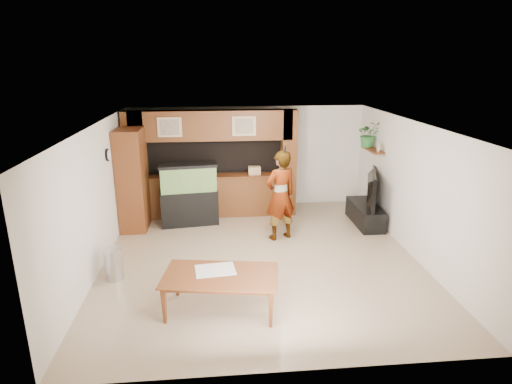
{
  "coord_description": "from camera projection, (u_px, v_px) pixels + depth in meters",
  "views": [
    {
      "loc": [
        -0.81,
        -7.62,
        3.71
      ],
      "look_at": [
        -0.03,
        0.6,
        1.16
      ],
      "focal_mm": 30.0,
      "sensor_mm": 36.0,
      "label": 1
    }
  ],
  "objects": [
    {
      "name": "tv_stand",
      "position": [
        365.0,
        214.0,
        10.07
      ],
      "size": [
        0.52,
        1.41,
        0.47
      ],
      "primitive_type": "cube",
      "color": "black",
      "rests_on": "floor"
    },
    {
      "name": "photo_frame",
      "position": [
        378.0,
        147.0,
        9.68
      ],
      "size": [
        0.05,
        0.15,
        0.2
      ],
      "primitive_type": "cube",
      "rotation": [
        0.0,
        0.0,
        -0.13
      ],
      "color": "tan",
      "rests_on": "wall_shelf"
    },
    {
      "name": "aquarium",
      "position": [
        189.0,
        195.0,
        9.92
      ],
      "size": [
        1.31,
        0.49,
        1.46
      ],
      "rotation": [
        0.0,
        0.0,
        0.12
      ],
      "color": "black",
      "rests_on": "floor"
    },
    {
      "name": "wall_right",
      "position": [
        414.0,
        190.0,
        8.3
      ],
      "size": [
        0.0,
        6.5,
        6.5
      ],
      "primitive_type": "plane",
      "rotation": [
        1.57,
        0.0,
        -1.57
      ],
      "color": "silver",
      "rests_on": "floor"
    },
    {
      "name": "person",
      "position": [
        280.0,
        196.0,
        9.03
      ],
      "size": [
        0.83,
        0.7,
        1.94
      ],
      "primitive_type": "imported",
      "rotation": [
        0.0,
        0.0,
        3.54
      ],
      "color": "#A87C5C",
      "rests_on": "floor"
    },
    {
      "name": "pantry_cabinet",
      "position": [
        132.0,
        180.0,
        9.59
      ],
      "size": [
        0.57,
        0.94,
        2.29
      ],
      "primitive_type": "cube",
      "color": "brown",
      "rests_on": "floor"
    },
    {
      "name": "wall_left",
      "position": [
        96.0,
        199.0,
        7.76
      ],
      "size": [
        0.0,
        6.5,
        6.5
      ],
      "primitive_type": "plane",
      "rotation": [
        1.57,
        0.0,
        1.57
      ],
      "color": "silver",
      "rests_on": "floor"
    },
    {
      "name": "microphone",
      "position": [
        285.0,
        150.0,
        8.58
      ],
      "size": [
        0.04,
        0.11,
        0.17
      ],
      "primitive_type": "cylinder",
      "rotation": [
        0.44,
        0.0,
        0.0
      ],
      "color": "black",
      "rests_on": "person"
    },
    {
      "name": "counter_box",
      "position": [
        254.0,
        170.0,
        10.42
      ],
      "size": [
        0.29,
        0.2,
        0.2
      ],
      "primitive_type": "cube",
      "rotation": [
        0.0,
        0.0,
        0.01
      ],
      "color": "tan",
      "rests_on": "partition"
    },
    {
      "name": "newspaper_a",
      "position": [
        215.0,
        270.0,
        6.6
      ],
      "size": [
        0.65,
        0.51,
        0.01
      ],
      "primitive_type": "cube",
      "rotation": [
        0.0,
        0.0,
        0.11
      ],
      "color": "silver",
      "rests_on": "dining_table"
    },
    {
      "name": "wall_shelf",
      "position": [
        373.0,
        150.0,
        10.02
      ],
      "size": [
        0.25,
        0.9,
        0.04
      ],
      "primitive_type": "cube",
      "color": "brown",
      "rests_on": "wall_right"
    },
    {
      "name": "floor",
      "position": [
        260.0,
        257.0,
        8.41
      ],
      "size": [
        6.5,
        6.5,
        0.0
      ],
      "primitive_type": "plane",
      "color": "tan",
      "rests_on": "ground"
    },
    {
      "name": "dining_table",
      "position": [
        221.0,
        294.0,
        6.51
      ],
      "size": [
        1.85,
        1.22,
        0.61
      ],
      "primitive_type": "imported",
      "rotation": [
        0.0,
        0.0,
        -0.15
      ],
      "color": "brown",
      "rests_on": "floor"
    },
    {
      "name": "television",
      "position": [
        367.0,
        188.0,
        9.89
      ],
      "size": [
        0.63,
        1.38,
        0.81
      ],
      "primitive_type": "imported",
      "rotation": [
        0.0,
        0.0,
        1.24
      ],
      "color": "black",
      "rests_on": "tv_stand"
    },
    {
      "name": "partition",
      "position": [
        211.0,
        163.0,
        10.45
      ],
      "size": [
        4.2,
        0.99,
        2.6
      ],
      "color": "brown",
      "rests_on": "floor"
    },
    {
      "name": "wall_clock",
      "position": [
        108.0,
        155.0,
        8.53
      ],
      "size": [
        0.05,
        0.25,
        0.25
      ],
      "color": "black",
      "rests_on": "wall_left"
    },
    {
      "name": "potted_plant",
      "position": [
        369.0,
        134.0,
        10.16
      ],
      "size": [
        0.57,
        0.5,
        0.62
      ],
      "primitive_type": "imported",
      "rotation": [
        0.0,
        0.0,
        -0.04
      ],
      "color": "#2C6F31",
      "rests_on": "wall_shelf"
    },
    {
      "name": "trash_can",
      "position": [
        114.0,
        264.0,
        7.49
      ],
      "size": [
        0.32,
        0.32,
        0.58
      ],
      "primitive_type": "cylinder",
      "color": "#B2B2B7",
      "rests_on": "floor"
    },
    {
      "name": "wall_back",
      "position": [
        247.0,
        157.0,
        11.12
      ],
      "size": [
        6.0,
        0.0,
        6.0
      ],
      "primitive_type": "plane",
      "rotation": [
        1.57,
        0.0,
        0.0
      ],
      "color": "silver",
      "rests_on": "floor"
    },
    {
      "name": "ceiling",
      "position": [
        261.0,
        125.0,
        7.64
      ],
      "size": [
        6.5,
        6.5,
        0.0
      ],
      "primitive_type": "plane",
      "color": "white",
      "rests_on": "wall_back"
    }
  ]
}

